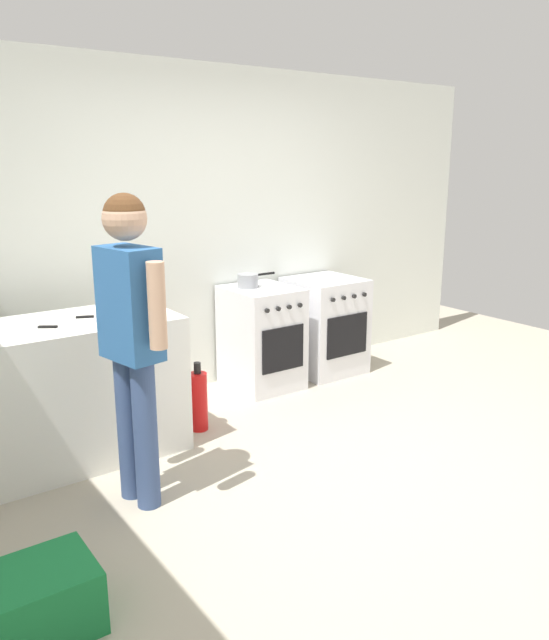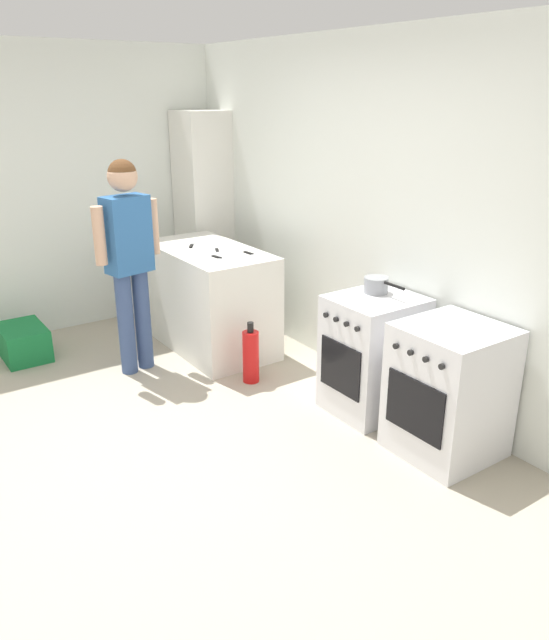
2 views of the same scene
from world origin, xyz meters
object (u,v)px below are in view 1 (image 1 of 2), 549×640
(pot, at_px, (248,281))
(knife_bread, at_px, (102,316))
(oven_right, at_px, (325,325))
(knife_carving, at_px, (31,327))
(fire_extinguisher, at_px, (198,401))
(person, at_px, (131,323))
(knife_chef, at_px, (122,305))
(knife_utility, at_px, (113,318))
(oven_left, at_px, (262,337))
(recycling_crate_lower, at_px, (29,605))

(pot, bearing_deg, knife_bread, -161.79)
(oven_right, bearing_deg, pot, 174.70)
(oven_right, height_order, pot, pot)
(knife_carving, bearing_deg, fire_extinguisher, -3.83)
(knife_bread, xyz_separation_m, person, (-0.11, -0.74, 0.13))
(knife_chef, height_order, knife_utility, same)
(oven_right, bearing_deg, knife_carving, -171.15)
(oven_left, bearing_deg, fire_extinguisher, -151.22)
(recycling_crate_lower, bearing_deg, oven_left, 37.66)
(person, bearing_deg, knife_bread, 81.42)
(pot, distance_m, fire_extinguisher, 1.18)
(knife_carving, bearing_deg, oven_right, 8.85)
(oven_right, relative_size, fire_extinguisher, 1.70)
(oven_right, xyz_separation_m, person, (-2.29, -1.13, 0.61))
(knife_utility, bearing_deg, knife_bread, 117.81)
(knife_utility, distance_m, person, 0.69)
(knife_carving, relative_size, fire_extinguisher, 0.58)
(knife_utility, relative_size, knife_carving, 0.87)
(pot, xyz_separation_m, knife_carving, (-1.85, -0.48, -0.00))
(knife_bread, bearing_deg, oven_right, 10.21)
(oven_left, relative_size, recycling_crate_lower, 1.63)
(pot, relative_size, knife_bread, 1.05)
(pot, xyz_separation_m, fire_extinguisher, (-0.79, -0.55, -0.69))
(knife_utility, bearing_deg, recycling_crate_lower, -124.36)
(knife_bread, bearing_deg, person, -98.58)
(oven_left, bearing_deg, knife_chef, -172.31)
(oven_right, bearing_deg, person, -153.75)
(recycling_crate_lower, bearing_deg, knife_chef, 56.21)
(knife_bread, height_order, fire_extinguisher, knife_bread)
(knife_chef, xyz_separation_m, knife_carving, (-0.66, -0.24, -0.00))
(pot, distance_m, knife_bread, 1.48)
(pot, distance_m, knife_chef, 1.21)
(knife_bread, distance_m, recycling_crate_lower, 1.87)
(oven_right, distance_m, recycling_crate_lower, 3.59)
(knife_utility, relative_size, knife_bread, 0.76)
(knife_chef, bearing_deg, person, -109.17)
(knife_utility, height_order, knife_carving, same)
(recycling_crate_lower, bearing_deg, knife_carving, 72.27)
(person, distance_m, recycling_crate_lower, 1.39)
(knife_bread, bearing_deg, knife_utility, -62.19)
(knife_carving, bearing_deg, knife_utility, -7.53)
(knife_bread, height_order, recycling_crate_lower, knife_bread)
(pot, height_order, knife_bread, pot)
(oven_left, xyz_separation_m, knife_chef, (-1.27, -0.17, 0.48))
(pot, relative_size, fire_extinguisher, 0.70)
(person, bearing_deg, oven_left, 35.16)
(knife_utility, xyz_separation_m, person, (-0.15, -0.66, 0.13))
(knife_chef, bearing_deg, oven_left, 7.69)
(pot, height_order, fire_extinguisher, pot)
(knife_chef, bearing_deg, oven_right, 5.01)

